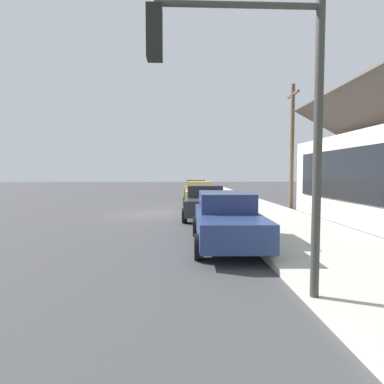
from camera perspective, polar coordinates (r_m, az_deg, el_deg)
ground_plane at (r=17.22m, az=-6.86°, el=-3.88°), size 120.00×120.00×0.00m
sidewalk_curb at (r=17.67m, az=11.59°, el=-3.48°), size 60.00×4.20×0.16m
car_olive at (r=27.49m, az=0.64°, el=0.60°), size 4.54×1.97×1.59m
car_mustard at (r=21.71m, az=1.36°, el=-0.17°), size 4.46×2.26×1.59m
car_charcoal at (r=15.47m, az=2.34°, el=-1.65°), size 4.91×2.27×1.59m
car_navy at (r=9.72m, az=6.22°, el=-4.74°), size 4.89×2.12×1.59m
traffic_light_main at (r=5.34m, az=10.85°, el=17.35°), size 0.37×2.79×5.20m
utility_pole_wooden at (r=20.35m, az=17.51°, el=8.19°), size 1.80×0.24×7.50m
fire_hydrant_red at (r=14.49m, az=8.99°, el=-3.31°), size 0.22×0.22×0.71m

